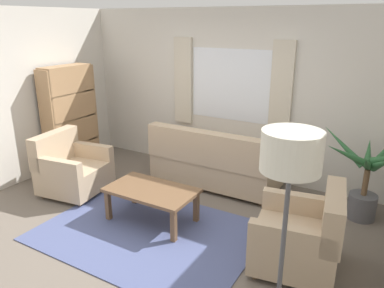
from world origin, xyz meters
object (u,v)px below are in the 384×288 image
(armchair_right, at_px, (302,236))
(potted_plant, at_px, (366,181))
(couch, at_px, (214,163))
(armchair_left, at_px, (71,169))
(bookshelf, at_px, (73,116))
(coffee_table, at_px, (151,193))
(standing_lamp, at_px, (289,177))

(armchair_right, height_order, potted_plant, potted_plant)
(armchair_right, bearing_deg, couch, -137.36)
(armchair_left, xyz_separation_m, armchair_right, (3.36, -0.08, 0.00))
(armchair_left, relative_size, bookshelf, 0.55)
(armchair_left, xyz_separation_m, bookshelf, (-0.71, 0.75, 0.54))
(coffee_table, relative_size, standing_lamp, 0.60)
(coffee_table, bearing_deg, couch, 81.95)
(couch, xyz_separation_m, armchair_right, (1.66, -1.31, -0.01))
(coffee_table, bearing_deg, potted_plant, 31.79)
(armchair_right, bearing_deg, coffee_table, -98.57)
(potted_plant, xyz_separation_m, standing_lamp, (-0.25, -2.74, 1.03))
(coffee_table, bearing_deg, standing_lamp, -33.59)
(couch, height_order, standing_lamp, standing_lamp)
(potted_plant, bearing_deg, standing_lamp, -95.20)
(armchair_right, relative_size, bookshelf, 0.56)
(armchair_right, distance_m, standing_lamp, 1.81)
(armchair_right, bearing_deg, bookshelf, -110.61)
(couch, relative_size, armchair_right, 1.98)
(couch, distance_m, standing_lamp, 3.44)
(couch, xyz_separation_m, standing_lamp, (1.83, -2.66, 1.18))
(bookshelf, bearing_deg, armchair_right, 78.46)
(couch, relative_size, coffee_table, 1.73)
(bookshelf, height_order, standing_lamp, standing_lamp)
(potted_plant, distance_m, bookshelf, 4.53)
(armchair_left, relative_size, standing_lamp, 0.51)
(standing_lamp, bearing_deg, armchair_left, 157.86)
(armchair_right, distance_m, coffee_table, 1.84)
(armchair_left, height_order, potted_plant, potted_plant)
(armchair_right, xyz_separation_m, standing_lamp, (0.17, -1.35, 1.20))
(couch, bearing_deg, coffee_table, 81.95)
(potted_plant, relative_size, bookshelf, 0.75)
(couch, xyz_separation_m, bookshelf, (-2.41, -0.48, 0.52))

